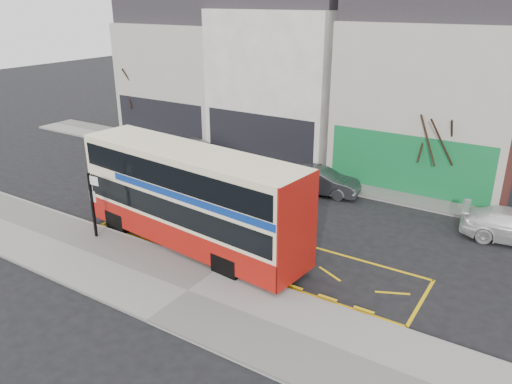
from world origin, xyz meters
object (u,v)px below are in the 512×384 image
Objects in this scene: double_decker_bus at (191,197)px; car_silver at (198,151)px; car_grey at (319,181)px; bus_stop_post at (93,199)px; street_tree_left at (137,76)px; street_tree_right at (439,127)px.

car_silver is at bearing 133.50° from double_decker_bus.
bus_stop_post is at bearing 142.18° from car_grey.
double_decker_bus is 8.54m from car_grey.
street_tree_left is 1.18× the size of street_tree_right.
street_tree_right is at bearing -1.87° from street_tree_left.
car_grey is 16.54m from street_tree_left.
street_tree_left is (-7.25, 2.44, 3.68)m from car_silver.
bus_stop_post is 0.52× the size of street_tree_right.
bus_stop_post is 16.43m from street_tree_right.
car_silver is 8.49m from street_tree_left.
double_decker_bus reaches higher than bus_stop_post.
car_grey is at bearing -155.45° from street_tree_right.
street_tree_right is at bearing 47.33° from bus_stop_post.
street_tree_left is at bearing 70.48° from car_grey.
bus_stop_post is at bearing -147.68° from car_silver.
street_tree_right is (6.88, 10.58, 1.59)m from double_decker_bus.
car_grey is at bearing 83.86° from double_decker_bus.
double_decker_bus is 1.62× the size of street_tree_left.
street_tree_right is (5.15, 2.35, 3.08)m from car_grey.
bus_stop_post is at bearing -131.00° from street_tree_right.
street_tree_left is at bearing 87.82° from car_silver.
car_silver is (-6.84, 8.83, -1.42)m from double_decker_bus.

